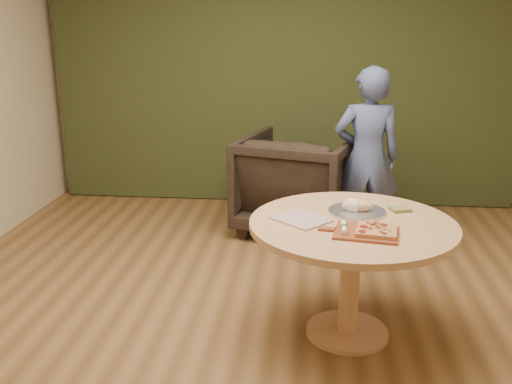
{
  "coord_description": "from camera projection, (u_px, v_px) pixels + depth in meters",
  "views": [
    {
      "loc": [
        0.3,
        -3.08,
        1.89
      ],
      "look_at": [
        -0.03,
        0.25,
        0.88
      ],
      "focal_mm": 40.0,
      "sensor_mm": 36.0,
      "label": 1
    }
  ],
  "objects": [
    {
      "name": "pizza_paddle",
      "position": [
        364.0,
        232.0,
        3.18
      ],
      "size": [
        0.47,
        0.33,
        0.01
      ],
      "rotation": [
        0.0,
        0.0,
        -0.16
      ],
      "color": "brown",
      "rests_on": "pedestal_table"
    },
    {
      "name": "flatbread_pizza",
      "position": [
        376.0,
        230.0,
        3.16
      ],
      "size": [
        0.25,
        0.25,
        0.04
      ],
      "rotation": [
        0.0,
        0.0,
        -0.16
      ],
      "color": "#C4824C",
      "rests_on": "pizza_paddle"
    },
    {
      "name": "bread_roll",
      "position": [
        356.0,
        206.0,
        3.52
      ],
      "size": [
        0.19,
        0.09,
        0.09
      ],
      "color": "#D7BB83",
      "rests_on": "serving_tray"
    },
    {
      "name": "person_standing",
      "position": [
        367.0,
        158.0,
        4.83
      ],
      "size": [
        0.59,
        0.41,
        1.54
      ],
      "primitive_type": "imported",
      "rotation": [
        0.0,
        0.0,
        3.2
      ],
      "color": "#465685",
      "rests_on": "ground"
    },
    {
      "name": "curtain",
      "position": [
        284.0,
        70.0,
        5.87
      ],
      "size": [
        4.8,
        0.14,
        2.78
      ],
      "primitive_type": "cube",
      "color": "#293216",
      "rests_on": "ground"
    },
    {
      "name": "armchair",
      "position": [
        298.0,
        178.0,
        5.23
      ],
      "size": [
        1.19,
        1.15,
        1.0
      ],
      "primitive_type": "imported",
      "rotation": [
        0.0,
        0.0,
        2.86
      ],
      "color": "black",
      "rests_on": "ground"
    },
    {
      "name": "room_shell",
      "position": [
        257.0,
        115.0,
        3.1
      ],
      "size": [
        5.04,
        6.04,
        2.84
      ],
      "color": "brown",
      "rests_on": "ground"
    },
    {
      "name": "serving_tray",
      "position": [
        357.0,
        212.0,
        3.53
      ],
      "size": [
        0.36,
        0.36,
        0.02
      ],
      "color": "silver",
      "rests_on": "pedestal_table"
    },
    {
      "name": "green_packet",
      "position": [
        400.0,
        209.0,
        3.57
      ],
      "size": [
        0.14,
        0.13,
        0.02
      ],
      "primitive_type": "cube",
      "rotation": [
        0.0,
        0.0,
        0.3
      ],
      "color": "#54602B",
      "rests_on": "pedestal_table"
    },
    {
      "name": "cutlery_roll",
      "position": [
        344.0,
        227.0,
        3.2
      ],
      "size": [
        0.03,
        0.2,
        0.03
      ],
      "rotation": [
        0.0,
        0.0,
        -0.01
      ],
      "color": "white",
      "rests_on": "pizza_paddle"
    },
    {
      "name": "newspaper",
      "position": [
        301.0,
        219.0,
        3.4
      ],
      "size": [
        0.39,
        0.39,
        0.01
      ],
      "primitive_type": "cube",
      "rotation": [
        0.0,
        0.0,
        -0.73
      ],
      "color": "silver",
      "rests_on": "pedestal_table"
    },
    {
      "name": "pedestal_table",
      "position": [
        352.0,
        244.0,
        3.42
      ],
      "size": [
        1.23,
        1.23,
        0.75
      ],
      "rotation": [
        0.0,
        0.0,
        -0.11
      ],
      "color": "tan",
      "rests_on": "ground"
    }
  ]
}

